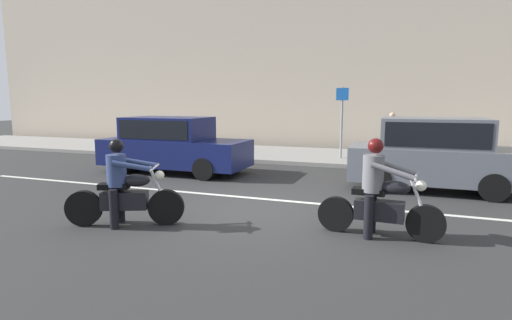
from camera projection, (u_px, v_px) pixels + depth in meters
name	position (u px, v px, depth m)	size (l,w,h in m)	color
ground_plane	(252.00, 209.00, 8.35)	(80.00, 80.00, 0.00)	#2C2C2C
sidewalk_slab	(325.00, 156.00, 15.76)	(40.00, 4.40, 0.14)	gray
lane_marking_stripe	(293.00, 201.00, 8.97)	(18.00, 0.14, 0.01)	silver
motorcycle_with_rider_denim_blue	(124.00, 190.00, 7.18)	(1.98, 1.01, 1.56)	black
motorcycle_with_rider_gray	(379.00, 197.00, 6.59)	(2.03, 0.70, 1.62)	black
parked_hatchback_slate_gray	(433.00, 153.00, 9.97)	(3.94, 1.76, 1.80)	slate
parked_sedan_navy	(172.00, 144.00, 12.51)	(4.59, 1.82, 1.72)	#11194C
street_sign_post	(342.00, 115.00, 14.62)	(0.44, 0.08, 2.57)	gray
pedestrian_bystander	(392.00, 131.00, 14.87)	(0.34, 0.34, 1.66)	black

